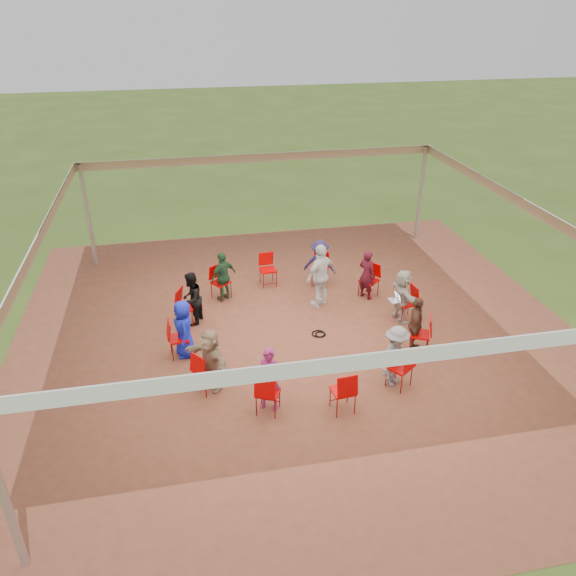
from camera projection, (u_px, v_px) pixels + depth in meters
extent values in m
plane|color=#354E18|center=(299.00, 336.00, 13.05)|extent=(80.00, 80.00, 0.00)
plane|color=brown|center=(299.00, 336.00, 13.05)|extent=(13.00, 13.00, 0.00)
cylinder|color=#B2B2B7|center=(1.00, 487.00, 7.14)|extent=(0.12, 0.12, 3.00)
cylinder|color=#B2B2B7|center=(88.00, 217.00, 15.82)|extent=(0.12, 0.12, 3.00)
cylinder|color=#B2B2B7|center=(420.00, 194.00, 17.57)|extent=(0.12, 0.12, 3.00)
plane|color=silver|center=(300.00, 214.00, 11.66)|extent=(10.30, 10.30, 0.00)
cube|color=white|center=(386.00, 359.00, 7.25)|extent=(10.30, 0.03, 0.24)
cube|color=white|center=(261.00, 158.00, 16.19)|extent=(10.30, 0.03, 0.24)
cube|color=white|center=(39.00, 239.00, 10.81)|extent=(0.03, 10.30, 0.24)
cube|color=white|center=(523.00, 204.00, 12.62)|extent=(0.03, 10.30, 0.24)
imported|color=#AFAA9A|center=(402.00, 296.00, 13.41)|extent=(0.57, 1.27, 1.33)
imported|color=#420D19|center=(367.00, 274.00, 14.42)|extent=(0.54, 0.58, 1.33)
imported|color=#1F1842|center=(319.00, 264.00, 14.99)|extent=(0.96, 0.74, 1.33)
imported|color=#21492A|center=(223.00, 276.00, 14.32)|extent=(0.87, 0.78, 1.33)
imported|color=black|center=(191.00, 299.00, 13.27)|extent=(0.61, 0.74, 1.33)
imported|color=#1320B7|center=(184.00, 329.00, 12.08)|extent=(0.42, 0.68, 1.33)
imported|color=#947A5C|center=(210.00, 360.00, 11.06)|extent=(1.09, 1.27, 1.33)
imported|color=#881D58|center=(269.00, 379.00, 10.50)|extent=(0.57, 0.49, 1.33)
imported|color=slate|center=(396.00, 356.00, 11.16)|extent=(0.95, 0.84, 1.33)
imported|color=#502E20|center=(416.00, 325.00, 12.21)|extent=(0.69, 0.87, 1.33)
imported|color=silver|center=(321.00, 276.00, 13.97)|extent=(1.10, 0.94, 1.67)
torus|color=black|center=(318.00, 334.00, 13.11)|extent=(0.35, 0.35, 0.03)
torus|color=black|center=(320.00, 334.00, 13.09)|extent=(0.28, 0.28, 0.03)
cube|color=#B7B7BC|center=(394.00, 301.00, 13.40)|extent=(0.23, 0.31, 0.01)
cube|color=#B7B7BC|center=(398.00, 296.00, 13.38)|extent=(0.09, 0.30, 0.19)
cube|color=#CCE0FF|center=(398.00, 296.00, 13.38)|extent=(0.07, 0.26, 0.16)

